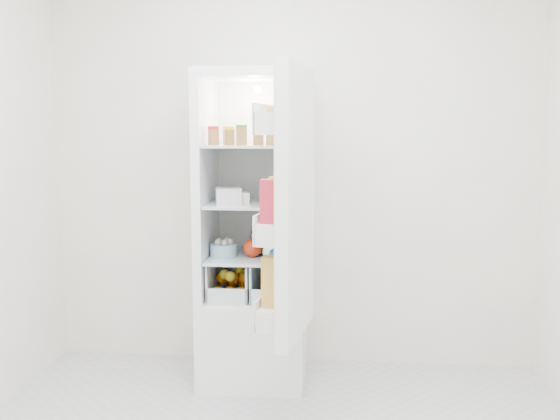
# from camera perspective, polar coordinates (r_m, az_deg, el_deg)

# --- Properties ---
(room_walls) EXTENTS (3.02, 3.02, 2.61)m
(room_walls) POSITION_cam_1_polar(r_m,az_deg,el_deg) (2.36, -1.54, 10.16)
(room_walls) COLOR white
(room_walls) RESTS_ON ground
(refrigerator) EXTENTS (0.60, 0.60, 1.80)m
(refrigerator) POSITION_cam_1_polar(r_m,az_deg,el_deg) (3.72, -2.30, -5.15)
(refrigerator) COLOR white
(refrigerator) RESTS_ON ground
(shelf_low) EXTENTS (0.49, 0.53, 0.01)m
(shelf_low) POSITION_cam_1_polar(r_m,az_deg,el_deg) (3.64, -2.43, -4.22)
(shelf_low) COLOR silver
(shelf_low) RESTS_ON refrigerator
(shelf_mid) EXTENTS (0.49, 0.53, 0.02)m
(shelf_mid) POSITION_cam_1_polar(r_m,az_deg,el_deg) (3.59, -2.46, 0.63)
(shelf_mid) COLOR silver
(shelf_mid) RESTS_ON refrigerator
(shelf_top) EXTENTS (0.49, 0.53, 0.02)m
(shelf_top) POSITION_cam_1_polar(r_m,az_deg,el_deg) (3.56, -2.49, 5.91)
(shelf_top) COLOR silver
(shelf_top) RESTS_ON refrigerator
(crisper_left) EXTENTS (0.23, 0.46, 0.22)m
(crisper_left) POSITION_cam_1_polar(r_m,az_deg,el_deg) (3.69, -4.32, -6.15)
(crisper_left) COLOR silver
(crisper_left) RESTS_ON refrigerator
(crisper_right) EXTENTS (0.23, 0.46, 0.22)m
(crisper_right) POSITION_cam_1_polar(r_m,az_deg,el_deg) (3.65, -0.51, -6.25)
(crisper_right) COLOR silver
(crisper_right) RESTS_ON refrigerator
(condiment_jars) EXTENTS (0.46, 0.32, 0.08)m
(condiment_jars) POSITION_cam_1_polar(r_m,az_deg,el_deg) (3.48, -3.05, 6.69)
(condiment_jars) COLOR #B21919
(condiment_jars) RESTS_ON shelf_top
(squeeze_bottle) EXTENTS (0.05, 0.05, 0.16)m
(squeeze_bottle) POSITION_cam_1_polar(r_m,az_deg,el_deg) (3.59, 1.03, 7.34)
(squeeze_bottle) COLOR silver
(squeeze_bottle) RESTS_ON shelf_top
(tub_white) EXTENTS (0.17, 0.17, 0.09)m
(tub_white) POSITION_cam_1_polar(r_m,az_deg,el_deg) (3.51, -4.74, 1.31)
(tub_white) COLOR silver
(tub_white) RESTS_ON shelf_mid
(tub_cream) EXTENTS (0.12, 0.12, 0.06)m
(tub_cream) POSITION_cam_1_polar(r_m,az_deg,el_deg) (3.53, -3.70, 1.14)
(tub_cream) COLOR white
(tub_cream) RESTS_ON shelf_mid
(tin_red) EXTENTS (0.11, 0.11, 0.06)m
(tin_red) POSITION_cam_1_polar(r_m,az_deg,el_deg) (3.54, 0.61, 1.12)
(tin_red) COLOR red
(tin_red) RESTS_ON shelf_mid
(foil_tray) EXTENTS (0.16, 0.13, 0.04)m
(foil_tray) POSITION_cam_1_polar(r_m,az_deg,el_deg) (3.67, -3.93, 1.18)
(foil_tray) COLOR #BBBBBF
(foil_tray) RESTS_ON shelf_mid
(red_cabbage) EXTENTS (0.18, 0.18, 0.18)m
(red_cabbage) POSITION_cam_1_polar(r_m,az_deg,el_deg) (3.64, -1.43, -2.67)
(red_cabbage) COLOR #582161
(red_cabbage) RESTS_ON shelf_low
(bell_pepper) EXTENTS (0.11, 0.11, 0.11)m
(bell_pepper) POSITION_cam_1_polar(r_m,az_deg,el_deg) (3.56, -2.52, -3.47)
(bell_pepper) COLOR red
(bell_pepper) RESTS_ON shelf_low
(mushroom_bowl) EXTENTS (0.16, 0.16, 0.07)m
(mushroom_bowl) POSITION_cam_1_polar(r_m,az_deg,el_deg) (3.60, -5.17, -3.67)
(mushroom_bowl) COLOR #8FBED5
(mushroom_bowl) RESTS_ON shelf_low
(salad_bag) EXTENTS (0.12, 0.12, 0.12)m
(salad_bag) POSITION_cam_1_polar(r_m,az_deg,el_deg) (3.40, -0.58, -3.87)
(salad_bag) COLOR #B6DAA3
(salad_bag) RESTS_ON shelf_low
(citrus_pile) EXTENTS (0.20, 0.31, 0.16)m
(citrus_pile) POSITION_cam_1_polar(r_m,az_deg,el_deg) (3.67, -4.36, -6.62)
(citrus_pile) COLOR orange
(citrus_pile) RESTS_ON refrigerator
(veg_pile) EXTENTS (0.16, 0.30, 0.10)m
(veg_pile) POSITION_cam_1_polar(r_m,az_deg,el_deg) (3.66, -0.43, -6.98)
(veg_pile) COLOR #1B531C
(veg_pile) RESTS_ON refrigerator
(fridge_door) EXTENTS (0.25, 0.60, 1.30)m
(fridge_door) POSITION_cam_1_polar(r_m,az_deg,el_deg) (2.99, 0.95, 0.06)
(fridge_door) COLOR white
(fridge_door) RESTS_ON refrigerator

